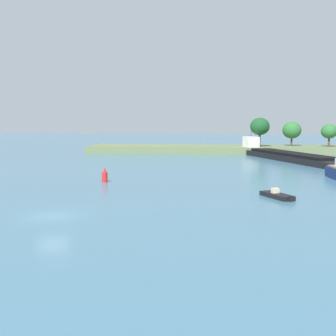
{
  "coord_description": "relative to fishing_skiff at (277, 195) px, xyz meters",
  "views": [
    {
      "loc": [
        13.35,
        -34.0,
        7.77
      ],
      "look_at": [
        6.3,
        25.54,
        1.2
      ],
      "focal_mm": 47.9,
      "sensor_mm": 36.0,
      "label": 1
    }
  ],
  "objects": [
    {
      "name": "channel_buoy_red",
      "position": [
        -19.83,
        8.94,
        0.56
      ],
      "size": [
        0.7,
        0.7,
        1.9
      ],
      "color": "red",
      "rests_on": "ground"
    },
    {
      "name": "fishing_skiff",
      "position": [
        0.0,
        0.0,
        0.0
      ],
      "size": [
        3.16,
        4.34,
        0.94
      ],
      "color": "black",
      "rests_on": "ground"
    },
    {
      "name": "treeline_island",
      "position": [
        6.71,
        60.13,
        1.51
      ],
      "size": [
        80.44,
        13.61,
        8.64
      ],
      "color": "#66754C",
      "rests_on": "ground"
    },
    {
      "name": "ground_plane",
      "position": [
        -18.93,
        -10.68,
        -0.25
      ],
      "size": [
        400.0,
        400.0,
        0.0
      ],
      "primitive_type": "plane",
      "color": "teal"
    },
    {
      "name": "cargo_barge",
      "position": [
        6.51,
        43.54,
        0.6
      ],
      "size": [
        17.68,
        34.89,
        5.64
      ],
      "color": "black",
      "rests_on": "ground"
    }
  ]
}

